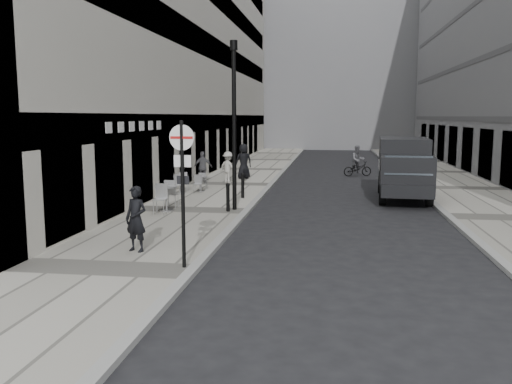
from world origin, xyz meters
TOP-DOWN VIEW (x-y plane):
  - ground at (0.00, 0.00)m, footprint 120.00×120.00m
  - sidewalk at (-2.00, 18.00)m, footprint 4.00×60.00m
  - far_sidewalk at (9.00, 18.00)m, footprint 4.00×60.00m
  - building_left at (-6.00, 24.50)m, footprint 4.00×45.00m
  - building_far at (1.50, 56.00)m, footprint 24.00×16.00m
  - walking_man at (-1.75, 4.23)m, footprint 0.69×0.56m
  - sign_post at (-0.20, 3.00)m, footprint 0.56×0.11m
  - lamppost at (-0.44, 10.59)m, footprint 0.27×0.27m
  - bollard_near at (-0.60, 10.18)m, footprint 0.12×0.12m
  - bollard_far at (-0.60, 13.35)m, footprint 0.13×0.13m
  - panel_van at (6.01, 14.89)m, footprint 2.34×5.50m
  - cyclist at (4.48, 23.41)m, footprint 1.75×1.02m
  - pedestrian_a at (-3.40, 18.00)m, footprint 1.00×0.60m
  - pedestrian_b at (-2.17, 18.32)m, footprint 1.17×1.00m
  - pedestrian_c at (-1.70, 20.25)m, footprint 1.09×0.97m
  - cafe_table_near at (-2.80, 15.05)m, footprint 0.62×1.39m
  - cafe_table_mid at (-3.52, 14.40)m, footprint 0.68×1.54m
  - cafe_table_far at (-2.80, 9.99)m, footprint 0.80×1.80m

SIDE VIEW (x-z plane):
  - ground at x=0.00m, z-range 0.00..0.00m
  - sidewalk at x=-2.00m, z-range 0.00..0.12m
  - far_sidewalk at x=9.00m, z-range 0.00..0.12m
  - cafe_table_near at x=-2.80m, z-range 0.13..0.92m
  - cafe_table_mid at x=-3.52m, z-range 0.13..1.00m
  - bollard_near at x=-0.60m, z-range 0.12..1.06m
  - bollard_far at x=-0.60m, z-range 0.12..1.09m
  - cafe_table_far at x=-2.80m, z-range 0.13..1.15m
  - cyclist at x=4.48m, z-range -0.20..1.59m
  - pedestrian_b at x=-2.17m, z-range 0.12..1.69m
  - pedestrian_a at x=-3.40m, z-range 0.12..1.71m
  - walking_man at x=-1.75m, z-range 0.12..1.76m
  - pedestrian_c at x=-1.70m, z-range 0.12..2.00m
  - panel_van at x=6.01m, z-range 0.16..2.69m
  - sign_post at x=-0.20m, z-range 0.58..3.84m
  - lamppost at x=-0.44m, z-range 0.45..6.40m
  - building_left at x=-6.00m, z-range 0.00..18.00m
  - building_far at x=1.50m, z-range 0.00..22.00m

